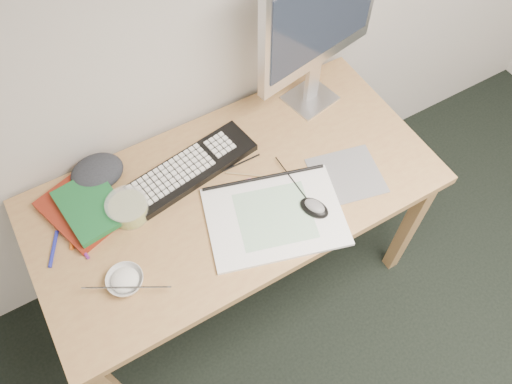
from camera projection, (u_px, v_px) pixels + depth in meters
desk at (235, 201)px, 1.78m from camera, size 1.40×0.70×0.75m
mousepad at (346, 175)px, 1.74m from camera, size 0.28×0.26×0.00m
sketchpad at (275, 217)px, 1.65m from camera, size 0.52×0.43×0.01m
keyboard at (192, 168)px, 1.74m from camera, size 0.49×0.22×0.03m
monitor at (320, 19)px, 1.62m from camera, size 0.51×0.19×0.60m
mouse at (315, 206)px, 1.64m from camera, size 0.10×0.12×0.04m
rice_bowl at (125, 281)px, 1.51m from camera, size 0.14×0.14×0.04m
chopsticks at (127, 287)px, 1.48m from camera, size 0.23×0.14×0.02m
fruit_tub at (129, 208)px, 1.63m from camera, size 0.18×0.18×0.07m
book_red at (82, 209)px, 1.65m from camera, size 0.27×0.32×0.03m
book_green at (91, 206)px, 1.63m from camera, size 0.20×0.26×0.02m
cloth_lump at (97, 172)px, 1.71m from camera, size 0.17×0.14×0.06m
pencil_pink at (227, 186)px, 1.71m from camera, size 0.18×0.03×0.01m
pencil_tan at (252, 175)px, 1.74m from camera, size 0.15×0.11×0.01m
pencil_black at (240, 163)px, 1.77m from camera, size 0.16×0.01×0.01m
marker_blue at (53, 249)px, 1.58m from camera, size 0.07×0.12×0.01m
marker_orange at (71, 230)px, 1.62m from camera, size 0.06×0.14×0.01m
marker_purple at (79, 245)px, 1.59m from camera, size 0.03×0.12×0.01m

